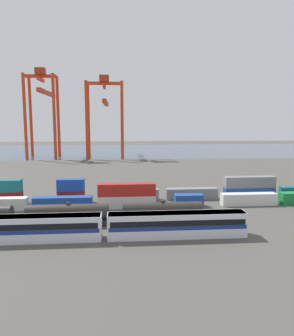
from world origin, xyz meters
The scene contains 19 objects.
ground_plane centered at (0.00, 40.00, 0.00)m, with size 420.00×420.00×0.00m, color #4C4944.
harbour_water centered at (0.00, 143.03, 0.00)m, with size 400.00×110.00×0.01m, color #384C60.
passenger_train centered at (-5.08, -21.95, 2.14)m, with size 67.15×3.14×3.90m.
freight_tank_row centered at (-8.69, -14.76, 1.94)m, with size 63.99×2.71×4.17m.
shipping_container_2 centered at (-3.19, -3.41, 1.30)m, with size 12.10×2.44×2.60m, color #1C4299.
shipping_container_3 centered at (10.12, -3.41, 1.30)m, with size 12.10×2.44×2.60m, color silver.
shipping_container_4 centered at (10.12, -3.41, 3.90)m, with size 12.10×2.44×2.60m, color #AD211C.
shipping_container_5 centered at (23.43, -3.41, 1.30)m, with size 6.04×2.44×2.60m, color #1C4299.
shipping_container_6 centered at (36.74, -3.41, 1.30)m, with size 12.10×2.44×2.60m, color silver.
shipping_container_9 centered at (-16.42, 3.14, 1.30)m, with size 6.04×2.44×2.60m, color maroon.
shipping_container_10 centered at (-16.42, 3.14, 3.90)m, with size 6.04×2.44×2.60m, color #146066.
shipping_container_11 centered at (-2.45, 3.14, 1.30)m, with size 6.04×2.44×2.60m, color maroon.
shipping_container_12 centered at (-2.45, 3.14, 3.90)m, with size 6.04×2.44×2.60m, color #1C4299.
shipping_container_13 centered at (11.53, 3.14, 1.30)m, with size 12.10×2.44×2.60m, color slate.
shipping_container_14 centered at (25.51, 3.14, 1.30)m, with size 12.10×2.44×2.60m, color slate.
shipping_container_15 centered at (39.48, 3.14, 1.30)m, with size 12.10×2.44×2.60m, color #1C4299.
shipping_container_16 centered at (39.48, 3.14, 3.90)m, with size 12.10×2.44×2.60m, color slate.
gantry_crane_west centered at (-30.12, 102.14, 27.66)m, with size 15.62×37.78×44.88m.
gantry_crane_central centered at (1.31, 102.31, 25.33)m, with size 19.18×37.71×41.69m.
Camera 1 is at (8.77, -70.81, 17.82)m, focal length 34.80 mm.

